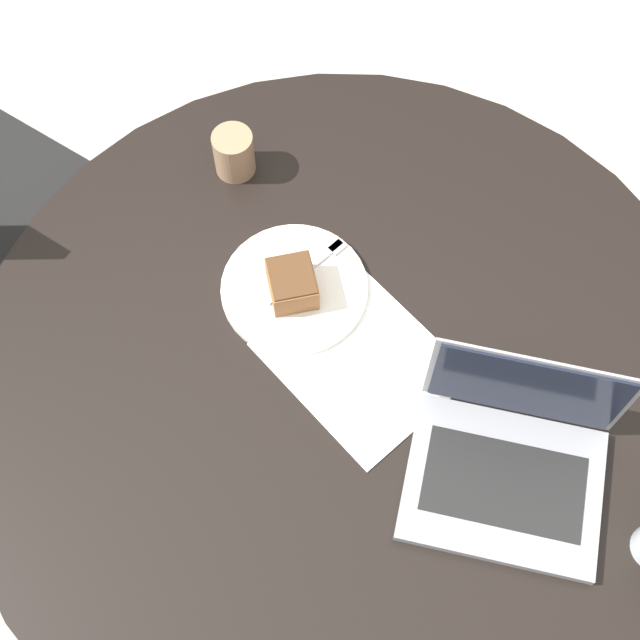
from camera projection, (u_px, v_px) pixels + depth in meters
ground_plane at (338, 492)px, 2.06m from camera, size 12.00×12.00×0.00m
dining_table at (345, 400)px, 1.53m from camera, size 1.23×1.23×0.71m
paper_document at (360, 360)px, 1.43m from camera, size 0.36×0.35×0.00m
plate at (294, 289)px, 1.48m from camera, size 0.24×0.24×0.01m
cake_slice at (292, 283)px, 1.44m from camera, size 0.11×0.11×0.06m
fork at (313, 265)px, 1.49m from camera, size 0.10×0.16×0.00m
coffee_glass at (234, 153)px, 1.55m from camera, size 0.07×0.07×0.09m
laptop at (509, 462)px, 1.32m from camera, size 0.31×0.26×0.21m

